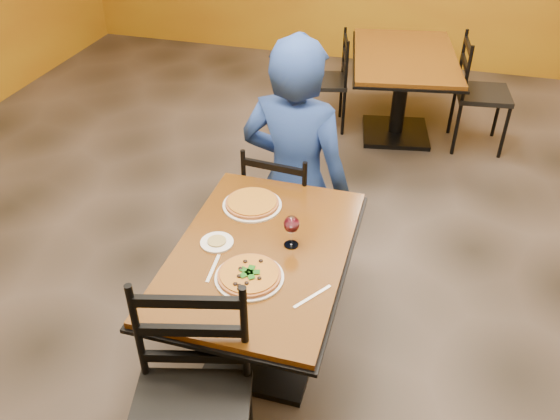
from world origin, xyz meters
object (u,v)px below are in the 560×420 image
(side_plate, at_px, (217,242))
(pizza_far, at_px, (252,203))
(diner, at_px, (296,153))
(table_main, at_px, (262,280))
(plate_far, at_px, (252,205))
(plate_main, at_px, (249,277))
(chair_main_far, at_px, (285,205))
(chair_second_right, at_px, (483,94))
(pizza_main, at_px, (249,275))
(chair_second_left, at_px, (324,82))
(table_second, at_px, (402,76))
(wine_glass, at_px, (291,230))

(side_plate, bearing_deg, pizza_far, 79.02)
(diner, height_order, side_plate, diner)
(table_main, relative_size, plate_far, 3.97)
(plate_main, xyz_separation_m, plate_far, (-0.16, 0.53, 0.00))
(chair_main_far, distance_m, chair_second_right, 2.29)
(plate_main, bearing_deg, plate_far, 106.79)
(table_main, distance_m, plate_main, 0.29)
(pizza_main, bearing_deg, chair_main_far, 96.43)
(chair_second_left, height_order, side_plate, chair_second_left)
(chair_main_far, bearing_deg, chair_second_left, -80.01)
(chair_second_left, relative_size, plate_main, 2.77)
(side_plate, bearing_deg, plate_main, -40.25)
(diner, bearing_deg, chair_second_right, -116.46)
(table_second, relative_size, plate_far, 4.55)
(pizza_far, height_order, side_plate, pizza_far)
(table_main, bearing_deg, chair_second_right, 68.69)
(chair_main_far, distance_m, chair_second_left, 1.97)
(plate_main, xyz_separation_m, pizza_far, (-0.16, 0.53, 0.02))
(chair_main_far, relative_size, plate_main, 2.89)
(plate_far, bearing_deg, table_second, 77.26)
(chair_second_right, height_order, wine_glass, chair_second_right)
(table_main, distance_m, chair_second_left, 2.77)
(chair_second_right, bearing_deg, side_plate, 147.90)
(chair_second_right, distance_m, side_plate, 3.07)
(chair_second_right, bearing_deg, diner, 140.49)
(table_second, xyz_separation_m, chair_second_right, (0.68, 0.00, -0.08))
(wine_glass, bearing_deg, diner, 103.18)
(plate_far, xyz_separation_m, pizza_far, (0.00, 0.00, 0.02))
(side_plate, bearing_deg, diner, 81.57)
(chair_second_left, bearing_deg, table_second, 75.55)
(pizza_far, bearing_deg, wine_glass, -42.55)
(plate_far, bearing_deg, plate_main, -73.21)
(chair_second_right, bearing_deg, chair_main_far, 141.96)
(table_second, height_order, chair_second_right, chair_second_right)
(pizza_far, bearing_deg, plate_main, -73.21)
(chair_main_far, height_order, diner, diner)
(diner, height_order, pizza_main, diner)
(chair_second_left, relative_size, side_plate, 5.38)
(table_main, height_order, wine_glass, wine_glass)
(chair_second_right, xyz_separation_m, plate_far, (-1.23, -2.43, 0.28))
(pizza_main, height_order, plate_far, pizza_main)
(chair_main_far, xyz_separation_m, chair_second_left, (-0.18, 1.96, -0.02))
(table_main, bearing_deg, plate_main, -87.19)
(side_plate, bearing_deg, pizza_main, -40.25)
(table_second, bearing_deg, chair_second_right, 0.00)
(side_plate, relative_size, wine_glass, 0.89)
(table_second, height_order, pizza_main, pizza_main)
(table_main, height_order, plate_far, plate_far)
(chair_second_right, relative_size, pizza_far, 3.39)
(pizza_main, distance_m, side_plate, 0.30)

